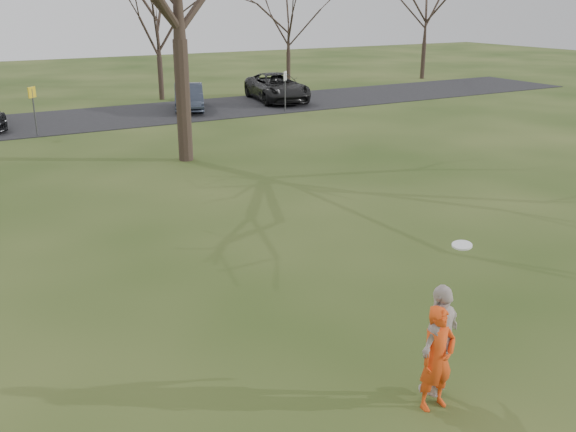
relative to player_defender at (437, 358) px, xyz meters
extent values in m
plane|color=#1E380F|center=(0.14, 0.44, -0.77)|extent=(120.00, 120.00, 0.00)
cube|color=black|center=(0.14, 25.44, -0.75)|extent=(62.00, 6.50, 0.04)
imported|color=#EB4513|center=(0.00, 0.00, 0.00)|extent=(0.58, 0.39, 1.55)
imported|color=#2A303F|center=(6.10, 25.42, -0.06)|extent=(2.72, 4.31, 1.34)
imported|color=black|center=(11.58, 25.95, 0.03)|extent=(3.45, 5.86, 1.53)
imported|color=silver|center=(0.17, 0.16, 0.17)|extent=(1.06, 0.76, 1.67)
cylinder|color=white|center=(0.36, 0.10, 1.58)|extent=(0.27, 0.27, 0.07)
cylinder|color=#47474C|center=(-1.86, 22.44, 0.23)|extent=(0.06, 0.06, 2.00)
cube|color=yellow|center=(-1.86, 22.44, 1.08)|extent=(0.35, 0.35, 0.45)
cylinder|color=#47474C|center=(10.14, 22.44, 0.23)|extent=(0.06, 0.06, 2.00)
cube|color=silver|center=(10.14, 22.44, 1.08)|extent=(0.35, 0.35, 0.45)
camera|label=1|loc=(-5.51, -5.56, 4.68)|focal=39.16mm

